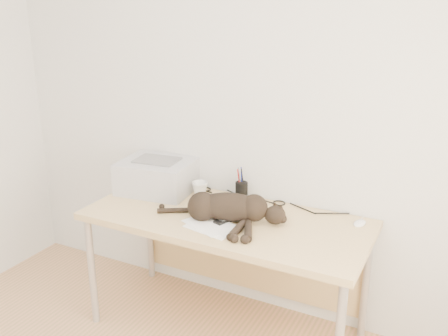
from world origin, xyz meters
The scene contains 11 objects.
wall_back centered at (0.00, 1.75, 1.30)m, with size 3.50×3.50×0.00m, color silver.
desk centered at (0.00, 1.48, 0.61)m, with size 1.60×0.70×0.74m.
printer centered at (-0.57, 1.56, 0.84)m, with size 0.48×0.43×0.21m.
papers centered at (-0.01, 1.25, 0.74)m, with size 0.35×0.28×0.01m.
cat centered at (0.02, 1.35, 0.81)m, with size 0.74×0.37×0.17m.
mug centered at (-0.28, 1.60, 0.79)m, with size 0.10×0.10×0.09m, color white.
pen_cup centered at (-0.04, 1.68, 0.79)m, with size 0.08×0.08×0.19m.
remote_grey centered at (-0.08, 1.62, 0.75)m, with size 0.05×0.16×0.02m, color slate.
remote_black centered at (0.03, 1.35, 0.75)m, with size 0.05×0.18×0.02m, color black.
mouse centered at (0.69, 1.64, 0.76)m, with size 0.06×0.10×0.03m, color white.
cable_tangle centered at (0.00, 1.70, 0.75)m, with size 1.36×0.08×0.01m, color black, non-canonical shape.
Camera 1 is at (1.16, -0.90, 1.90)m, focal length 40.00 mm.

